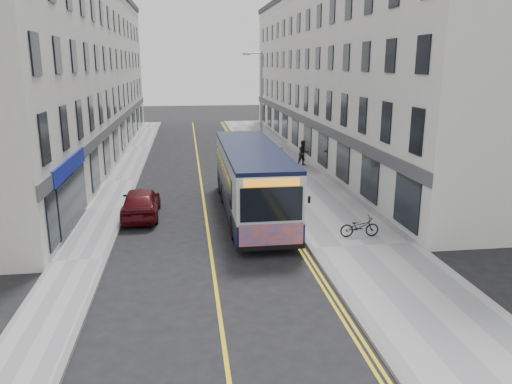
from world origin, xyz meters
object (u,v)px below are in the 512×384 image
object	(u,v)px
city_bus	(251,178)
pedestrian_near	(280,161)
pedestrian_far	(303,153)
bicycle	(359,227)
car_maroon	(141,202)
streetlamp	(260,108)
car_white	(235,144)

from	to	relation	value
city_bus	pedestrian_near	bearing A→B (deg)	69.59
pedestrian_near	pedestrian_far	world-z (taller)	pedestrian_near
bicycle	city_bus	bearing A→B (deg)	45.51
city_bus	car_maroon	bearing A→B (deg)	176.37
bicycle	car_maroon	distance (m)	10.49
streetlamp	pedestrian_near	bearing A→B (deg)	-64.69
bicycle	car_white	distance (m)	22.58
streetlamp	pedestrian_near	world-z (taller)	streetlamp
car_white	car_maroon	bearing A→B (deg)	-115.47
pedestrian_near	car_white	size ratio (longest dim) A/B	0.50
car_white	car_maroon	distance (m)	18.90
bicycle	pedestrian_far	bearing A→B (deg)	-2.74
pedestrian_far	car_white	bearing A→B (deg)	104.49
bicycle	pedestrian_near	size ratio (longest dim) A/B	0.85
streetlamp	car_maroon	bearing A→B (deg)	-127.04
city_bus	car_white	world-z (taller)	city_bus
pedestrian_near	car_maroon	world-z (taller)	pedestrian_near
city_bus	car_maroon	size ratio (longest dim) A/B	2.67
streetlamp	pedestrian_far	world-z (taller)	streetlamp
pedestrian_near	car_maroon	distance (m)	11.19
streetlamp	pedestrian_near	distance (m)	4.05
bicycle	car_white	bearing A→B (deg)	9.42
car_maroon	streetlamp	bearing A→B (deg)	-127.34
pedestrian_far	car_maroon	bearing A→B (deg)	-150.79
city_bus	pedestrian_far	xyz separation A→B (m)	(5.18, 10.90, -0.82)
pedestrian_far	city_bus	bearing A→B (deg)	-131.23
car_white	bicycle	bearing A→B (deg)	-87.98
streetlamp	car_maroon	size ratio (longest dim) A/B	1.83
pedestrian_near	car_maroon	size ratio (longest dim) A/B	0.45
pedestrian_far	pedestrian_near	bearing A→B (deg)	-142.23
streetlamp	pedestrian_near	xyz separation A→B (m)	(1.01, -2.14, -3.28)
streetlamp	pedestrian_far	bearing A→B (deg)	15.71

